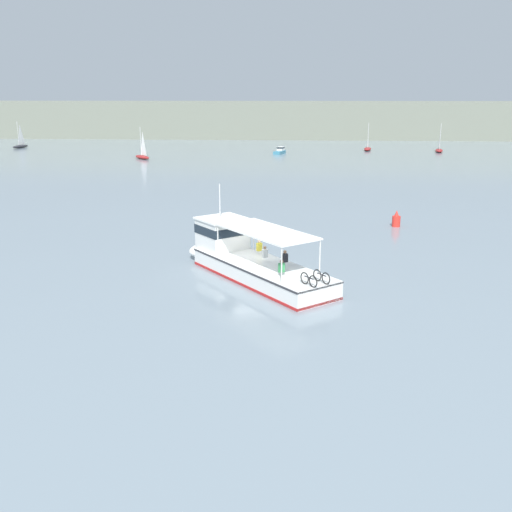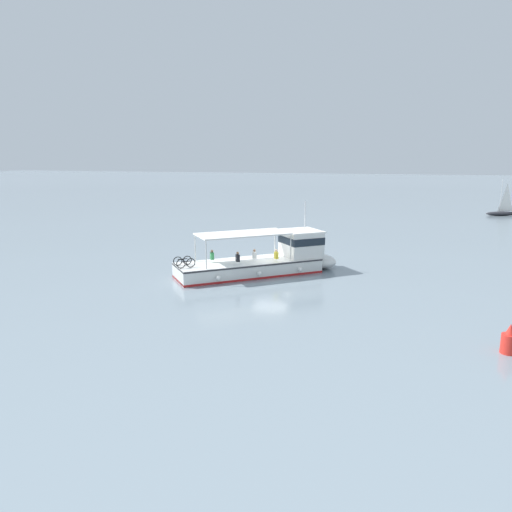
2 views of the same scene
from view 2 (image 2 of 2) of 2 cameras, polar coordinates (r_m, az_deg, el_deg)
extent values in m
plane|color=gray|center=(35.96, 1.80, -2.22)|extent=(400.00, 400.00, 0.00)
cube|color=white|center=(35.70, -0.89, -1.41)|extent=(9.30, 10.40, 1.10)
ellipsoid|color=white|center=(38.43, 7.70, -0.56)|extent=(3.67, 3.56, 1.01)
cube|color=red|center=(35.81, -0.88, -2.11)|extent=(9.33, 10.42, 0.16)
cube|color=#2D2D33|center=(35.60, -0.89, -0.68)|extent=(9.35, 10.43, 0.10)
cube|color=white|center=(37.25, 5.38, 1.46)|extent=(3.75, 3.73, 1.90)
cube|color=#19232D|center=(37.19, 5.39, 1.96)|extent=(3.83, 3.80, 0.56)
cube|color=white|center=(37.08, 5.41, 2.99)|extent=(3.98, 3.96, 0.12)
cube|color=white|center=(35.03, -1.58, 2.66)|extent=(6.51, 7.05, 0.10)
cylinder|color=silver|center=(37.72, 2.26, 1.71)|extent=(0.08, 0.08, 2.00)
cylinder|color=silver|center=(35.32, 4.15, 0.98)|extent=(0.08, 0.08, 2.00)
cylinder|color=silver|center=(35.46, -7.27, 0.96)|extent=(0.08, 0.08, 2.00)
cylinder|color=silver|center=(32.90, -5.96, 0.13)|extent=(0.08, 0.08, 2.00)
cylinder|color=silver|center=(37.06, 5.86, 4.79)|extent=(0.06, 0.06, 2.20)
sphere|color=white|center=(35.57, 5.28, -1.60)|extent=(0.36, 0.36, 0.36)
sphere|color=white|center=(34.16, 0.40, -2.12)|extent=(0.36, 0.36, 0.36)
sphere|color=white|center=(33.08, -4.53, -2.63)|extent=(0.36, 0.36, 0.36)
torus|color=black|center=(34.51, -8.18, -0.51)|extent=(0.46, 0.55, 0.66)
torus|color=black|center=(34.34, -9.31, -0.60)|extent=(0.46, 0.55, 0.66)
cylinder|color=#232328|center=(34.40, -8.75, -0.36)|extent=(0.49, 0.58, 0.06)
torus|color=black|center=(33.66, -7.78, -0.81)|extent=(0.46, 0.55, 0.66)
torus|color=black|center=(33.49, -8.93, -0.91)|extent=(0.46, 0.55, 0.66)
cylinder|color=#232328|center=(33.55, -8.36, -0.66)|extent=(0.49, 0.58, 0.06)
cube|color=#338C4C|center=(35.10, -5.26, -0.01)|extent=(0.39, 0.37, 0.52)
sphere|color=#9E7051|center=(35.02, -5.27, 0.58)|extent=(0.20, 0.20, 0.20)
cube|color=black|center=(34.30, -2.20, -0.25)|extent=(0.39, 0.37, 0.52)
sphere|color=#9E7051|center=(34.22, -2.20, 0.36)|extent=(0.20, 0.20, 0.20)
cube|color=white|center=(35.19, -0.19, 0.08)|extent=(0.39, 0.37, 0.52)
sphere|color=#9E7051|center=(35.12, -0.19, 0.67)|extent=(0.20, 0.20, 0.20)
cube|color=yellow|center=(35.22, 2.43, 0.08)|extent=(0.39, 0.37, 0.52)
sphere|color=beige|center=(35.15, 2.43, 0.67)|extent=(0.20, 0.20, 0.20)
ellipsoid|color=#232328|center=(79.91, 27.19, 4.53)|extent=(3.15, 4.97, 0.60)
cylinder|color=silver|center=(79.50, 27.19, 6.46)|extent=(0.08, 0.08, 4.80)
pyramid|color=white|center=(80.02, 27.67, 6.22)|extent=(0.71, 1.59, 4.08)
cylinder|color=red|center=(24.75, 27.90, -9.23)|extent=(0.70, 0.70, 0.90)
cone|color=red|center=(24.52, 28.06, -7.70)|extent=(0.42, 0.42, 0.50)
camera|label=1|loc=(53.62, -39.19, 11.67)|focal=40.58mm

